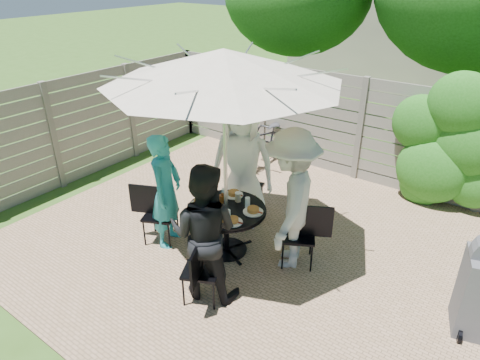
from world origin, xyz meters
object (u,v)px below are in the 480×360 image
Objects in this scene: chair_front at (202,282)px; plate_extra at (233,221)px; glass_back at (224,193)px; glass_front at (228,215)px; plate_right at (253,211)px; chair_left at (160,225)px; syrup_jug at (223,201)px; umbrella at (224,67)px; person_left at (166,192)px; person_right at (291,200)px; person_back at (243,163)px; plate_back at (234,194)px; chair_right at (298,246)px; glass_left at (204,205)px; coffee_cup at (238,197)px; glass_right at (248,202)px; plate_front at (217,221)px; bicycle at (267,140)px; patio_table at (226,222)px; person_front at (204,233)px; plate_left at (200,203)px; chair_back at (245,198)px.

plate_extra is at bearing -20.04° from chair_front.
glass_back is 1.00× the size of glass_front.
plate_right and plate_extra have the same top height.
syrup_jug is (0.83, 0.37, 0.50)m from chair_left.
chair_left is at bearing -158.97° from umbrella.
person_right reaches higher than person_left.
plate_right is at bearing -25.38° from chair_front.
umbrella is at bearing -90.00° from person_back.
plate_back is at bearing 155.97° from plate_right.
chair_right is 1.32m from glass_left.
glass_left is at bearing -12.23° from chair_left.
chair_left is at bearing -89.97° from person_right.
coffee_cup is (0.22, 0.43, -0.01)m from glass_left.
glass_left is (-0.55, 0.71, 0.49)m from chair_front.
glass_back is 1.00× the size of glass_right.
plate_front is (0.26, -0.67, 0.00)m from plate_back.
glass_left is at bearing -116.93° from coffee_cup.
bicycle is at bearing 112.70° from plate_back.
person_left is 0.77m from syrup_jug.
patio_table is 0.99m from chair_left.
bicycle is (-0.94, 2.53, -0.25)m from glass_back.
chair_front is at bearing -40.68° from person_right.
plate_right is (0.34, 0.13, -1.79)m from umbrella.
plate_front is at bearing -69.03° from umbrella.
plate_back is at bearing -90.00° from person_front.
syrup_jug is (-0.97, -0.32, 0.49)m from chair_right.
plate_back is at bearing -4.92° from chair_front.
person_left is at bearing -159.03° from patio_table.
plate_extra is 0.53m from coffee_cup.
chair_right is (0.55, 1.25, 0.01)m from chair_front.
person_left is at bearing -84.33° from bicycle.
person_left is 0.48m from plate_left.
umbrella is at bearing -90.00° from person_right.
chair_back is at bearing -139.41° from person_right.
person_back is 1.92m from chair_front.
umbrella is 1.82m from plate_front.
syrup_jug is (0.13, 0.22, 0.01)m from glass_left.
person_front is 0.89× the size of bicycle.
glass_back is at bearing -100.42° from person_back.
chair_back reaches higher than patio_table.
person_back is 11.82× the size of syrup_jug.
chair_left is at bearing -40.68° from person_front.
person_right is at bearing 5.45° from glass_back.
plate_front is 1.86× the size of glass_front.
plate_extra is at bearing -2.96° from glass_left.
chair_left is at bearing 90.41° from person_left.
person_right is at bearing -90.00° from person_left.
plate_front is at bearing -113.45° from person_left.
coffee_cup is (0.91, 0.59, 0.48)m from chair_left.
plate_right is at bearing 14.18° from syrup_jug.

